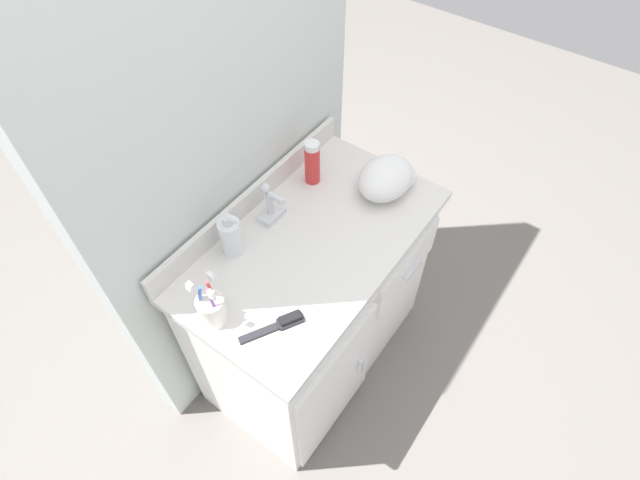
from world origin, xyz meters
name	(u,v)px	position (x,y,z in m)	size (l,w,h in m)	color
ground_plane	(315,350)	(0.00, 0.00, 0.00)	(6.00, 6.00, 0.00)	slate
wall_back	(225,115)	(0.00, 0.31, 1.10)	(1.08, 0.08, 2.20)	silver
vanity	(315,302)	(0.00, 0.00, 0.40)	(0.90, 0.53, 0.76)	white
backsplash	(252,198)	(0.00, 0.25, 0.80)	(0.90, 0.02, 0.08)	silver
sink_faucet	(271,206)	(0.00, 0.17, 0.81)	(0.09, 0.09, 0.14)	silver
toothbrush_cup	(212,309)	(-0.39, 0.06, 0.81)	(0.08, 0.09, 0.18)	white
soap_dispenser	(231,236)	(-0.17, 0.18, 0.83)	(0.07, 0.07, 0.16)	white
shaving_cream_can	(312,162)	(0.21, 0.16, 0.84)	(0.05, 0.05, 0.16)	red
hairbrush	(281,324)	(-0.30, -0.11, 0.77)	(0.18, 0.11, 0.03)	#232328
hand_towel	(389,178)	(0.33, -0.07, 0.81)	(0.22, 0.17, 0.11)	white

